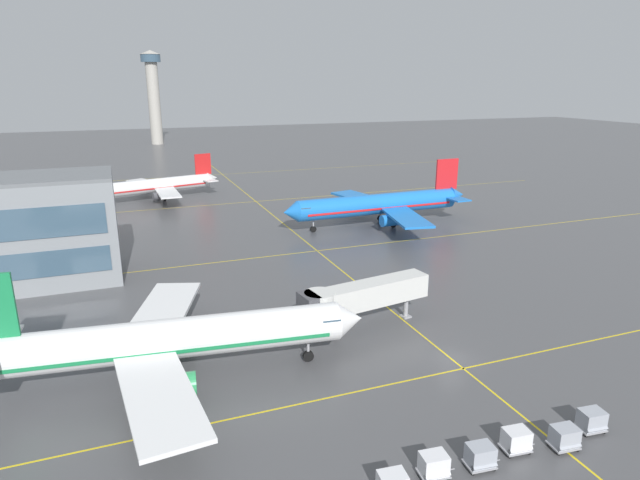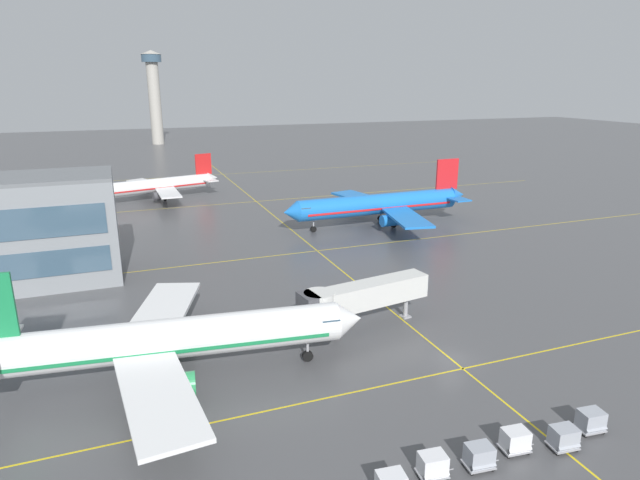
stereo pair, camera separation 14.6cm
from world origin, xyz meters
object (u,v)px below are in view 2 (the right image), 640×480
(airliner_second_row, at_px, (381,204))
(baggage_cart_row_second, at_px, (433,465))
(baggage_cart_row_middle, at_px, (479,456))
(baggage_cart_row_fifth, at_px, (564,438))
(baggage_cart_row_fourth, at_px, (515,440))
(control_tower, at_px, (154,91))
(baggage_cart_row_rightmost, at_px, (591,421))
(jet_bridge, at_px, (356,297))
(airliner_third_row, at_px, (155,186))
(airliner_front_gate, at_px, (166,340))

(airliner_second_row, relative_size, baggage_cart_row_second, 13.94)
(baggage_cart_row_middle, bearing_deg, baggage_cart_row_fifth, -3.97)
(baggage_cart_row_fourth, relative_size, control_tower, 0.07)
(baggage_cart_row_fifth, xyz_separation_m, control_tower, (-11.35, 228.59, 22.14))
(baggage_cart_row_middle, distance_m, control_tower, 229.19)
(baggage_cart_row_second, height_order, baggage_cart_row_rightmost, same)
(baggage_cart_row_rightmost, distance_m, control_tower, 229.25)
(baggage_cart_row_rightmost, distance_m, jet_bridge, 25.92)
(airliner_second_row, height_order, baggage_cart_row_fourth, airliner_second_row)
(baggage_cart_row_fourth, distance_m, baggage_cart_row_rightmost, 7.40)
(airliner_second_row, bearing_deg, airliner_third_row, 134.72)
(baggage_cart_row_second, bearing_deg, jet_bridge, 78.93)
(control_tower, bearing_deg, baggage_cart_row_rightmost, -86.22)
(airliner_third_row, xyz_separation_m, baggage_cart_row_rightmost, (25.61, -104.40, -2.45))
(baggage_cart_row_fourth, xyz_separation_m, control_tower, (-7.65, 227.54, 22.14))
(baggage_cart_row_fourth, xyz_separation_m, baggage_cart_row_fifth, (3.70, -1.06, 0.00))
(baggage_cart_row_fifth, height_order, baggage_cart_row_rightmost, same)
(airliner_front_gate, bearing_deg, baggage_cart_row_fourth, -40.73)
(airliner_third_row, distance_m, baggage_cart_row_middle, 105.82)
(baggage_cart_row_fifth, bearing_deg, jet_bridge, 104.77)
(jet_bridge, xyz_separation_m, control_tower, (-4.88, 204.04, 19.09))
(baggage_cart_row_second, xyz_separation_m, baggage_cart_row_rightmost, (14.80, 0.00, 0.00))
(jet_bridge, bearing_deg, airliner_third_row, 100.82)
(baggage_cart_row_second, xyz_separation_m, baggage_cart_row_fourth, (7.40, 0.15, 0.00))
(baggage_cart_row_second, height_order, baggage_cart_row_fourth, same)
(baggage_cart_row_middle, relative_size, baggage_cart_row_fourth, 1.00)
(jet_bridge, bearing_deg, baggage_cart_row_second, -101.07)
(airliner_front_gate, xyz_separation_m, control_tower, (16.01, 207.16, 19.10))
(baggage_cart_row_middle, bearing_deg, control_tower, 90.99)
(airliner_third_row, xyz_separation_m, baggage_cart_row_fourth, (18.21, -104.25, -2.45))
(baggage_cart_row_fifth, height_order, jet_bridge, jet_bridge)
(baggage_cart_row_rightmost, bearing_deg, baggage_cart_row_second, -179.98)
(baggage_cart_row_middle, relative_size, jet_bridge, 0.17)
(baggage_cart_row_rightmost, bearing_deg, baggage_cart_row_fifth, -166.20)
(baggage_cart_row_fourth, bearing_deg, control_tower, 91.93)
(airliner_second_row, xyz_separation_m, baggage_cart_row_second, (-28.57, -64.64, -3.18))
(baggage_cart_row_rightmost, xyz_separation_m, control_tower, (-15.05, 227.69, 22.14))
(baggage_cart_row_fifth, bearing_deg, airliner_front_gate, 141.93)
(airliner_third_row, height_order, jet_bridge, airliner_third_row)
(baggage_cart_row_middle, distance_m, baggage_cart_row_fourth, 3.74)
(airliner_front_gate, relative_size, airliner_third_row, 1.19)
(baggage_cart_row_fifth, relative_size, baggage_cart_row_rightmost, 1.00)
(airliner_third_row, relative_size, jet_bridge, 1.96)
(baggage_cart_row_fifth, bearing_deg, baggage_cart_row_second, 175.34)
(baggage_cart_row_fourth, xyz_separation_m, baggage_cart_row_rightmost, (7.40, -0.15, 0.00))
(jet_bridge, bearing_deg, control_tower, 91.37)
(baggage_cart_row_middle, bearing_deg, baggage_cart_row_rightmost, 2.04)
(baggage_cart_row_middle, height_order, baggage_cart_row_fifth, same)
(airliner_third_row, distance_m, baggage_cart_row_fourth, 105.85)
(baggage_cart_row_second, distance_m, jet_bridge, 24.29)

